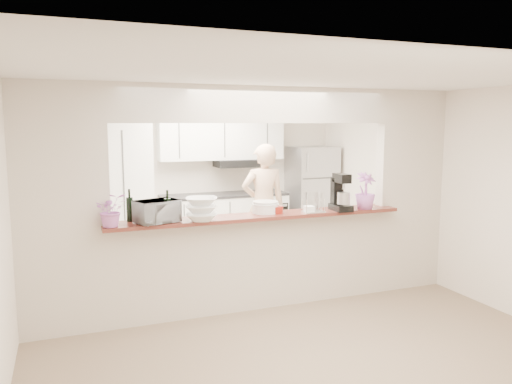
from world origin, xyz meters
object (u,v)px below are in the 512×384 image
toaster_oven (157,211)px  refrigerator (311,195)px  person (263,206)px  stand_mixer (340,194)px

toaster_oven → refrigerator: bearing=21.0°
toaster_oven → person: size_ratio=0.23×
stand_mixer → person: 1.77m
toaster_oven → stand_mixer: 2.13m
refrigerator → person: size_ratio=0.95×
refrigerator → toaster_oven: size_ratio=4.05×
toaster_oven → stand_mixer: bearing=-20.6°
refrigerator → toaster_oven: 4.23m
toaster_oven → stand_mixer: stand_mixer is taller
toaster_oven → person: (1.85, 1.68, -0.31)m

